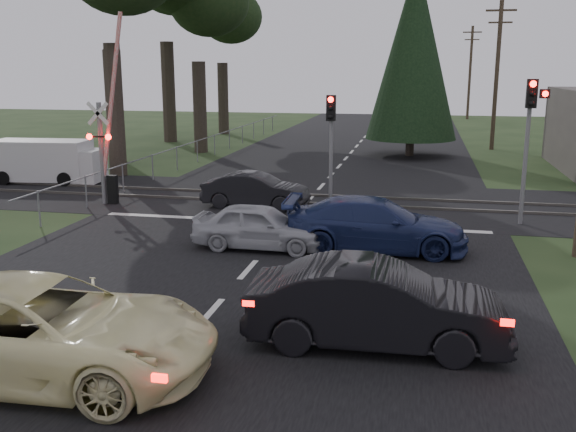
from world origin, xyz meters
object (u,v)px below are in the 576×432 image
(utility_pole_mid, at_px, (497,73))
(cream_coupe, at_px, (40,330))
(white_van, at_px, (50,161))
(traffic_signal_center, at_px, (331,132))
(dark_hatchback, at_px, (376,305))
(crossing_signal, at_px, (107,150))
(utility_pole_far, at_px, (470,71))
(blue_sedan, at_px, (375,225))
(silver_car, at_px, (260,226))
(traffic_signal_right, at_px, (531,124))
(dark_car_far, at_px, (256,191))

(utility_pole_mid, xyz_separation_m, cream_coupe, (-10.34, -33.26, -3.91))
(white_van, bearing_deg, cream_coupe, -64.08)
(traffic_signal_center, distance_m, dark_hatchback, 12.03)
(cream_coupe, bearing_deg, crossing_signal, 19.94)
(utility_pole_mid, distance_m, utility_pole_far, 25.00)
(blue_sedan, bearing_deg, silver_car, 96.41)
(dark_hatchback, bearing_deg, cream_coupe, 111.53)
(cream_coupe, distance_m, silver_car, 8.42)
(cream_coupe, distance_m, blue_sedan, 10.02)
(traffic_signal_center, height_order, blue_sedan, traffic_signal_center)
(traffic_signal_center, xyz_separation_m, utility_pole_mid, (7.50, 19.32, 1.92))
(crossing_signal, distance_m, traffic_signal_right, 14.88)
(dark_hatchback, relative_size, dark_car_far, 1.23)
(silver_car, bearing_deg, dark_car_far, 16.99)
(dark_hatchback, bearing_deg, traffic_signal_center, 10.18)
(traffic_signal_center, distance_m, cream_coupe, 14.36)
(traffic_signal_right, xyz_separation_m, utility_pole_mid, (0.95, 20.53, 1.41))
(traffic_signal_right, distance_m, silver_car, 9.34)
(crossing_signal, relative_size, utility_pole_mid, 0.77)
(cream_coupe, relative_size, dark_car_far, 1.51)
(traffic_signal_right, distance_m, white_van, 20.16)
(traffic_signal_center, relative_size, silver_car, 1.08)
(crossing_signal, height_order, silver_car, crossing_signal)
(traffic_signal_center, bearing_deg, utility_pole_far, 80.40)
(traffic_signal_center, bearing_deg, crossing_signal, -173.85)
(utility_pole_far, xyz_separation_m, white_van, (-20.56, -41.46, -3.77))
(utility_pole_far, bearing_deg, utility_pole_mid, -90.00)
(traffic_signal_right, bearing_deg, white_van, 168.30)
(dark_car_far, bearing_deg, white_van, 74.52)
(utility_pole_far, xyz_separation_m, cream_coupe, (-10.34, -58.26, -3.91))
(traffic_signal_center, bearing_deg, dark_car_far, -171.60)
(dark_car_far, xyz_separation_m, white_van, (-10.36, 3.26, 0.32))
(blue_sedan, bearing_deg, utility_pole_far, -8.57)
(traffic_signal_right, height_order, cream_coupe, traffic_signal_right)
(dark_hatchback, xyz_separation_m, blue_sedan, (-0.49, 6.41, -0.05))
(traffic_signal_right, bearing_deg, cream_coupe, -126.39)
(crossing_signal, bearing_deg, white_van, 141.90)
(utility_pole_mid, bearing_deg, blue_sedan, -102.58)
(silver_car, xyz_separation_m, white_van, (-11.86, 8.54, 0.31))
(dark_hatchback, distance_m, blue_sedan, 6.43)
(utility_pole_far, height_order, dark_hatchback, utility_pole_far)
(cream_coupe, bearing_deg, utility_pole_far, -12.74)
(utility_pole_mid, xyz_separation_m, dark_hatchback, (-4.98, -30.91, -3.94))
(crossing_signal, height_order, white_van, crossing_signal)
(blue_sedan, bearing_deg, utility_pole_mid, -14.85)
(dark_car_far, bearing_deg, utility_pole_mid, -25.37)
(traffic_signal_center, bearing_deg, utility_pole_mid, 68.79)
(silver_car, relative_size, blue_sedan, 0.74)
(silver_car, relative_size, dark_car_far, 0.97)
(crossing_signal, relative_size, silver_car, 1.84)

